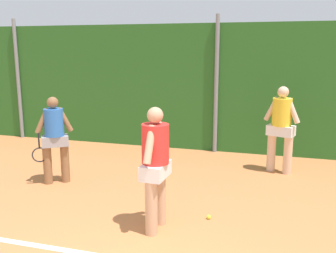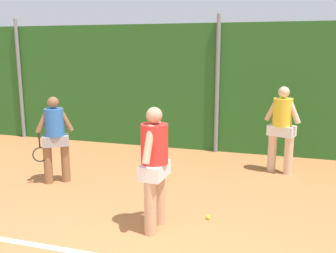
{
  "view_description": "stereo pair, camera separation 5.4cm",
  "coord_description": "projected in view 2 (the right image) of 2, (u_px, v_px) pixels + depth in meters",
  "views": [
    {
      "loc": [
        1.44,
        -2.72,
        2.53
      ],
      "look_at": [
        -0.37,
        3.51,
        1.18
      ],
      "focal_mm": 40.86,
      "sensor_mm": 36.0,
      "label": 1
    },
    {
      "loc": [
        1.49,
        -2.71,
        2.53
      ],
      "look_at": [
        -0.37,
        3.51,
        1.18
      ],
      "focal_mm": 40.86,
      "sensor_mm": 36.0,
      "label": 2
    }
  ],
  "objects": [
    {
      "name": "tennis_ball_0",
      "position": [
        208.0,
        217.0,
        5.72
      ],
      "size": [
        0.07,
        0.07,
        0.07
      ],
      "primitive_type": "sphere",
      "color": "#CCDB33",
      "rests_on": "ground_plane"
    },
    {
      "name": "hedge_fence_backdrop",
      "position": [
        218.0,
        89.0,
        9.28
      ],
      "size": [
        19.23,
        0.25,
        3.09
      ],
      "primitive_type": "cube",
      "color": "#286023",
      "rests_on": "ground_plane"
    },
    {
      "name": "fence_post_center",
      "position": [
        217.0,
        85.0,
        9.1
      ],
      "size": [
        0.1,
        0.1,
        3.29
      ],
      "primitive_type": "cylinder",
      "color": "gray",
      "rests_on": "ground_plane"
    },
    {
      "name": "player_midcourt",
      "position": [
        55.0,
        135.0,
        7.12
      ],
      "size": [
        0.63,
        0.54,
        1.64
      ],
      "rotation": [
        0.0,
        0.0,
        3.74
      ],
      "color": "#8C603D",
      "rests_on": "ground_plane"
    },
    {
      "name": "player_backcourt_far",
      "position": [
        282.0,
        125.0,
        7.68
      ],
      "size": [
        0.71,
        0.46,
        1.77
      ],
      "rotation": [
        0.0,
        0.0,
        5.94
      ],
      "color": "beige",
      "rests_on": "ground_plane"
    },
    {
      "name": "fence_post_left",
      "position": [
        20.0,
        80.0,
        10.66
      ],
      "size": [
        0.1,
        0.1,
        3.29
      ],
      "primitive_type": "cylinder",
      "color": "gray",
      "rests_on": "ground_plane"
    },
    {
      "name": "player_foreground_near",
      "position": [
        155.0,
        162.0,
        5.23
      ],
      "size": [
        0.37,
        0.73,
        1.75
      ],
      "rotation": [
        0.0,
        0.0,
        4.67
      ],
      "color": "tan",
      "rests_on": "ground_plane"
    },
    {
      "name": "ground_plane",
      "position": [
        161.0,
        234.0,
        5.27
      ],
      "size": [
        29.58,
        29.58,
        0.0
      ],
      "primitive_type": "plane",
      "color": "#C67542"
    }
  ]
}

